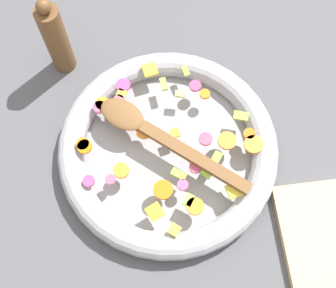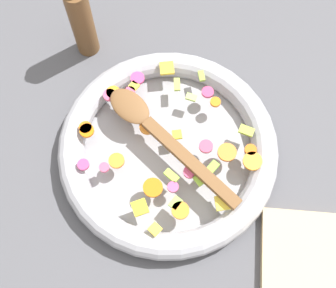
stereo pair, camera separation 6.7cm
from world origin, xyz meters
name	(u,v)px [view 2 (the right image)]	position (x,y,z in m)	size (l,w,h in m)	color
ground_plane	(168,153)	(0.00, 0.00, 0.00)	(4.00, 4.00, 0.00)	#4C4C51
skillet	(168,149)	(0.00, 0.00, 0.02)	(0.42, 0.42, 0.05)	gray
chopped_vegetables	(170,145)	(0.00, 0.00, 0.05)	(0.35, 0.35, 0.01)	#DD5E11
wooden_spoon	(159,133)	(-0.02, 0.01, 0.06)	(0.27, 0.23, 0.01)	brown
pepper_mill	(82,21)	(-0.19, 0.23, 0.09)	(0.05, 0.05, 0.20)	brown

